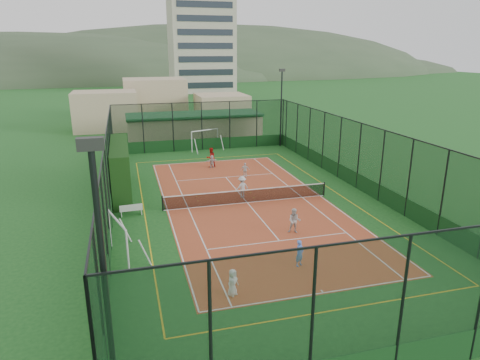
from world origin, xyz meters
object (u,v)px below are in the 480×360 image
object	(u,v)px
clubhouse	(194,127)
child_near_mid	(300,253)
child_far_right	(245,170)
coach	(211,158)
floodlight_sw	(106,297)
futsal_goal_near	(118,239)
futsal_goal_far	(205,140)
child_far_back	(212,161)
child_near_right	(294,221)
white_bench	(131,209)
floodlight_ne	(281,108)
child_near_left	(233,282)
child_far_left	(242,187)
apartment_tower	(201,29)

from	to	relation	value
clubhouse	child_near_mid	world-z (taller)	clubhouse
child_far_right	coach	distance (m)	4.38
child_far_right	clubhouse	bearing A→B (deg)	-76.59
floodlight_sw	clubhouse	size ratio (longest dim) A/B	0.54
floodlight_sw	futsal_goal_near	xyz separation A→B (m)	(0.04, 10.47, -3.08)
futsal_goal_far	coach	size ratio (longest dim) A/B	1.86
child_far_back	clubhouse	bearing A→B (deg)	-107.79
floodlight_sw	child_near_right	bearing A→B (deg)	48.38
child_near_right	coach	size ratio (longest dim) A/B	0.83
white_bench	futsal_goal_far	bearing A→B (deg)	60.62
child_near_right	child_far_right	distance (m)	11.62
floodlight_sw	child_near_right	size ratio (longest dim) A/B	5.61
floodlight_ne	white_bench	xyz separation A→B (m)	(-16.40, -16.89, -3.72)
child_far_back	child_far_right	bearing A→B (deg)	104.48
child_near_mid	child_near_left	bearing A→B (deg)	173.94
child_far_back	coach	bearing A→B (deg)	-98.10
child_far_left	coach	distance (m)	8.69
child_near_left	child_near_right	size ratio (longest dim) A/B	0.83
futsal_goal_far	child_far_back	bearing A→B (deg)	-117.44
futsal_goal_near	floodlight_sw	bearing A→B (deg)	163.66
floodlight_ne	clubhouse	xyz separation A→B (m)	(-8.60, 5.40, -2.55)
floodlight_ne	child_near_right	distance (m)	23.62
white_bench	futsal_goal_near	world-z (taller)	futsal_goal_near
child_near_mid	coach	size ratio (longest dim) A/B	0.76
futsal_goal_near	child_far_left	distance (m)	11.24
child_near_right	child_far_right	size ratio (longest dim) A/B	1.21
child_near_right	child_far_left	world-z (taller)	child_far_left
child_far_left	child_far_back	size ratio (longest dim) A/B	1.33
white_bench	child_near_right	bearing A→B (deg)	-34.54
floodlight_ne	clubhouse	world-z (taller)	floodlight_ne
white_bench	child_far_right	bearing A→B (deg)	29.94
white_bench	futsal_goal_far	world-z (taller)	futsal_goal_far
child_near_mid	futsal_goal_far	bearing A→B (deg)	59.30
floodlight_ne	apartment_tower	xyz separation A→B (m)	(3.40, 65.40, 10.88)
child_far_back	coach	xyz separation A→B (m)	(-0.03, 0.24, 0.30)
floodlight_sw	floodlight_ne	distance (m)	37.39
child_near_left	child_far_left	distance (m)	12.78
child_near_mid	coach	bearing A→B (deg)	61.37
futsal_goal_far	child_far_right	distance (m)	10.79
child_far_back	white_bench	bearing A→B (deg)	38.16
child_far_left	child_near_left	bearing A→B (deg)	56.65
white_bench	child_near_left	bearing A→B (deg)	-73.87
futsal_goal_near	coach	bearing A→B (deg)	-42.78
floodlight_sw	floodlight_ne	world-z (taller)	same
child_far_left	child_far_back	xyz separation A→B (m)	(-0.46, 8.43, -0.20)
apartment_tower	coach	bearing A→B (deg)	-99.86
futsal_goal_near	child_near_left	size ratio (longest dim) A/B	2.67
child_near_right	child_far_left	bearing A→B (deg)	124.32
child_far_right	apartment_tower	bearing A→B (deg)	-90.02
clubhouse	child_near_mid	bearing A→B (deg)	-90.10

